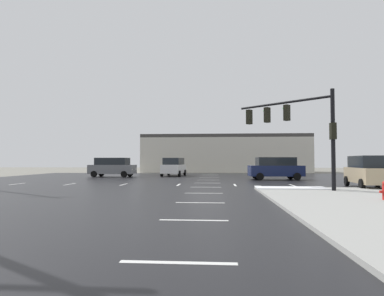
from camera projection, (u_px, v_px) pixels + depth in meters
name	position (u px, v px, depth m)	size (l,w,h in m)	color
ground_plane	(207.00, 185.00, 23.53)	(120.00, 120.00, 0.00)	slate
road_asphalt	(207.00, 185.00, 23.53)	(44.00, 44.00, 0.02)	black
snow_strip_curbside	(291.00, 188.00, 19.20)	(4.00, 1.60, 0.06)	white
lane_markings	(224.00, 187.00, 22.07)	(36.15, 36.15, 0.01)	silver
traffic_signal_mast	(297.00, 122.00, 19.43)	(4.75, 4.29, 5.51)	black
strip_building_background	(225.00, 154.00, 51.67)	(24.96, 8.00, 5.65)	beige
suv_grey	(112.00, 167.00, 35.45)	(4.93, 2.41, 2.03)	slate
suv_white	(174.00, 166.00, 37.57)	(2.51, 4.96, 2.03)	white
suv_navy	(276.00, 168.00, 30.11)	(4.95, 2.46, 2.03)	#141E47
suv_tan	(370.00, 171.00, 20.94)	(2.61, 5.00, 2.03)	tan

